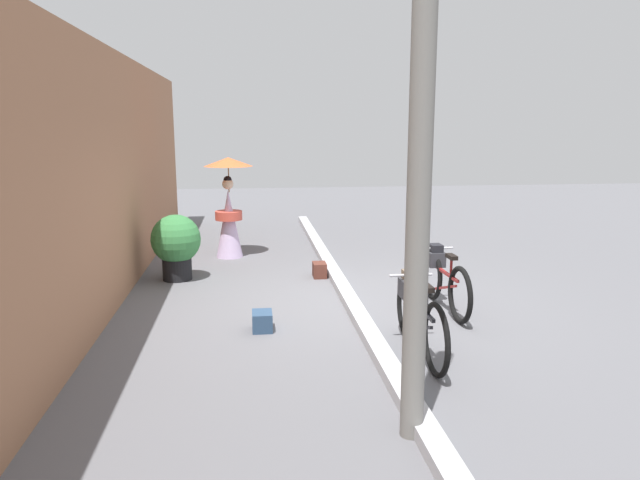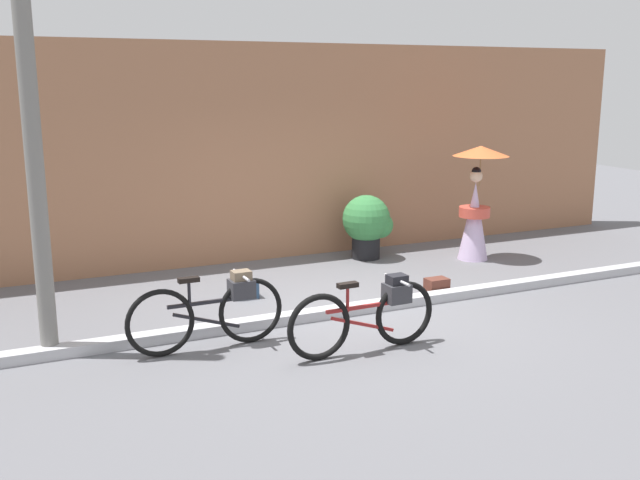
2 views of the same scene
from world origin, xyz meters
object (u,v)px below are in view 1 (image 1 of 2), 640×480
person_with_parasol (229,205)px  backpack_on_pavement (320,270)px  potted_plant_by_door (177,243)px  bicycle_near_officer (418,314)px  bicycle_far_side (443,278)px  utility_pole (421,123)px  backpack_spare (263,321)px

person_with_parasol → backpack_on_pavement: bearing=-138.8°
potted_plant_by_door → bicycle_near_officer: bearing=-139.9°
bicycle_near_officer → person_with_parasol: 5.40m
potted_plant_by_door → backpack_on_pavement: size_ratio=3.47×
person_with_parasol → backpack_on_pavement: person_with_parasol is taller
bicycle_near_officer → person_with_parasol: (4.94, 2.11, 0.52)m
bicycle_far_side → person_with_parasol: (3.48, 2.88, 0.53)m
bicycle_near_officer → potted_plant_by_door: potted_plant_by_door is taller
bicycle_near_officer → bicycle_far_side: bearing=-27.6°
bicycle_near_officer → person_with_parasol: size_ratio=0.95×
bicycle_near_officer → potted_plant_by_door: size_ratio=1.67×
bicycle_far_side → potted_plant_by_door: bearing=61.8°
potted_plant_by_door → utility_pole: 5.86m
person_with_parasol → potted_plant_by_door: person_with_parasol is taller
bicycle_far_side → backpack_spare: 2.46m
potted_plant_by_door → backpack_on_pavement: (-0.15, -2.22, -0.46)m
backpack_spare → person_with_parasol: bearing=7.1°
bicycle_near_officer → backpack_spare: 1.88m
bicycle_near_officer → utility_pole: 2.60m
potted_plant_by_door → backpack_on_pavement: potted_plant_by_door is taller
bicycle_far_side → utility_pole: bearing=157.4°
backpack_on_pavement → utility_pole: 5.40m
potted_plant_by_door → person_with_parasol: bearing=-26.4°
bicycle_far_side → backpack_on_pavement: 2.31m
potted_plant_by_door → backpack_spare: bearing=-153.4°
person_with_parasol → backpack_spare: size_ratio=5.92×
bicycle_near_officer → backpack_on_pavement: size_ratio=5.80×
bicycle_far_side → backpack_spare: size_ratio=5.66×
backpack_on_pavement → person_with_parasol: bearing=41.2°
bicycle_near_officer → utility_pole: size_ratio=0.36×
bicycle_near_officer → backpack_on_pavement: (3.27, 0.65, -0.31)m
bicycle_far_side → utility_pole: 3.89m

